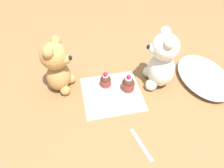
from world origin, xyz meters
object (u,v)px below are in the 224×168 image
Objects in this scene: teddy_bear_tan at (57,66)px; cupcake_near_tan_bear at (106,80)px; cupcake_near_cream_bear at (128,84)px; teaspoon at (141,144)px; saucer_plate at (106,85)px; teddy_bear_cream at (161,61)px.

cupcake_near_tan_bear is at bearing -78.81° from teddy_bear_tan.
cupcake_near_cream_bear is 0.56× the size of teaspoon.
cupcake_near_cream_bear is at bearing 68.79° from cupcake_near_tan_bear.
saucer_plate is 0.29m from teaspoon.
teddy_bear_tan is 3.22× the size of cupcake_near_tan_bear.
cupcake_near_tan_bear is 0.29m from teaspoon.
saucer_plate is at bearing -111.21° from cupcake_near_cream_bear.
teaspoon is (0.25, -0.02, -0.03)m from cupcake_near_cream_bear.
teddy_bear_tan is at bearing -105.02° from cupcake_near_cream_bear.
teaspoon is (0.32, 0.24, -0.11)m from teddy_bear_tan.
cupcake_near_cream_bear is 0.09m from cupcake_near_tan_bear.
saucer_plate is at bearing -83.33° from teddy_bear_cream.
cupcake_near_tan_bear reaches higher than teaspoon.
teddy_bear_cream is at bearing -43.74° from teaspoon.
saucer_plate reaches higher than teaspoon.
teddy_bear_cream is 3.33× the size of saucer_plate.
cupcake_near_cream_bear is 0.26m from teaspoon.
teddy_bear_cream is at bearing 85.15° from cupcake_near_tan_bear.
teddy_bear_cream is 1.85× the size of teaspoon.
teaspoon is (0.29, 0.06, -0.01)m from saucer_plate.
teddy_bear_cream is 1.09× the size of teddy_bear_tan.
teaspoon is (0.29, 0.06, -0.03)m from cupcake_near_tan_bear.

